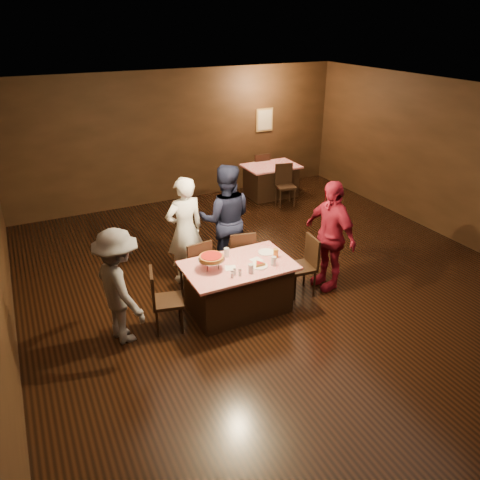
# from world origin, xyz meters

# --- Properties ---
(room) EXTENTS (10.00, 10.04, 3.02)m
(room) POSITION_xyz_m (0.00, 0.01, 2.14)
(room) COLOR black
(room) RESTS_ON ground
(main_table) EXTENTS (1.60, 1.00, 0.77)m
(main_table) POSITION_xyz_m (-0.91, 0.09, 0.39)
(main_table) COLOR red
(main_table) RESTS_ON ground
(back_table) EXTENTS (1.30, 0.90, 0.77)m
(back_table) POSITION_xyz_m (1.99, 4.20, 0.39)
(back_table) COLOR red
(back_table) RESTS_ON ground
(chair_far_left) EXTENTS (0.46, 0.46, 0.95)m
(chair_far_left) POSITION_xyz_m (-1.31, 0.84, 0.47)
(chair_far_left) COLOR black
(chair_far_left) RESTS_ON ground
(chair_far_right) EXTENTS (0.49, 0.49, 0.95)m
(chair_far_right) POSITION_xyz_m (-0.51, 0.84, 0.47)
(chair_far_right) COLOR black
(chair_far_right) RESTS_ON ground
(chair_end_left) EXTENTS (0.51, 0.51, 0.95)m
(chair_end_left) POSITION_xyz_m (-2.01, 0.09, 0.47)
(chair_end_left) COLOR black
(chair_end_left) RESTS_ON ground
(chair_end_right) EXTENTS (0.46, 0.46, 0.95)m
(chair_end_right) POSITION_xyz_m (0.19, 0.09, 0.47)
(chair_end_right) COLOR black
(chair_end_right) RESTS_ON ground
(chair_back_near) EXTENTS (0.51, 0.51, 0.95)m
(chair_back_near) POSITION_xyz_m (1.99, 3.50, 0.47)
(chair_back_near) COLOR black
(chair_back_near) RESTS_ON ground
(chair_back_far) EXTENTS (0.45, 0.45, 0.95)m
(chair_back_far) POSITION_xyz_m (1.99, 4.80, 0.47)
(chair_back_far) COLOR black
(chair_back_far) RESTS_ON ground
(diner_white_jacket) EXTENTS (0.70, 0.50, 1.81)m
(diner_white_jacket) POSITION_xyz_m (-1.29, 1.28, 0.90)
(diner_white_jacket) COLOR white
(diner_white_jacket) RESTS_ON ground
(diner_navy_hoodie) EXTENTS (1.13, 1.01, 1.91)m
(diner_navy_hoodie) POSITION_xyz_m (-0.55, 1.30, 0.95)
(diner_navy_hoodie) COLOR black
(diner_navy_hoodie) RESTS_ON ground
(diner_grey_knit) EXTENTS (0.82, 1.17, 1.64)m
(diner_grey_knit) POSITION_xyz_m (-2.62, 0.15, 0.82)
(diner_grey_knit) COLOR #56575B
(diner_grey_knit) RESTS_ON ground
(diner_red_shirt) EXTENTS (0.57, 1.11, 1.81)m
(diner_red_shirt) POSITION_xyz_m (0.71, 0.09, 0.91)
(diner_red_shirt) COLOR maroon
(diner_red_shirt) RESTS_ON ground
(pizza_stand) EXTENTS (0.38, 0.38, 0.22)m
(pizza_stand) POSITION_xyz_m (-1.31, 0.14, 0.95)
(pizza_stand) COLOR black
(pizza_stand) RESTS_ON main_table
(plate_with_slice) EXTENTS (0.25, 0.25, 0.06)m
(plate_with_slice) POSITION_xyz_m (-0.66, -0.09, 0.80)
(plate_with_slice) COLOR white
(plate_with_slice) RESTS_ON main_table
(plate_empty) EXTENTS (0.25, 0.25, 0.01)m
(plate_empty) POSITION_xyz_m (-0.36, 0.24, 0.78)
(plate_empty) COLOR white
(plate_empty) RESTS_ON main_table
(glass_front_left) EXTENTS (0.08, 0.08, 0.14)m
(glass_front_left) POSITION_xyz_m (-0.86, -0.21, 0.84)
(glass_front_left) COLOR silver
(glass_front_left) RESTS_ON main_table
(glass_front_right) EXTENTS (0.08, 0.08, 0.14)m
(glass_front_right) POSITION_xyz_m (-0.46, -0.16, 0.84)
(glass_front_right) COLOR silver
(glass_front_right) RESTS_ON main_table
(glass_amber) EXTENTS (0.08, 0.08, 0.14)m
(glass_amber) POSITION_xyz_m (-0.31, 0.04, 0.84)
(glass_amber) COLOR #BF7F26
(glass_amber) RESTS_ON main_table
(glass_back) EXTENTS (0.08, 0.08, 0.14)m
(glass_back) POSITION_xyz_m (-0.96, 0.39, 0.84)
(glass_back) COLOR silver
(glass_back) RESTS_ON main_table
(condiments) EXTENTS (0.17, 0.10, 0.09)m
(condiments) POSITION_xyz_m (-1.09, -0.20, 0.82)
(condiments) COLOR silver
(condiments) RESTS_ON main_table
(napkin_center) EXTENTS (0.19, 0.19, 0.01)m
(napkin_center) POSITION_xyz_m (-0.61, 0.09, 0.77)
(napkin_center) COLOR white
(napkin_center) RESTS_ON main_table
(napkin_left) EXTENTS (0.21, 0.21, 0.01)m
(napkin_left) POSITION_xyz_m (-1.06, 0.04, 0.77)
(napkin_left) COLOR white
(napkin_left) RESTS_ON main_table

